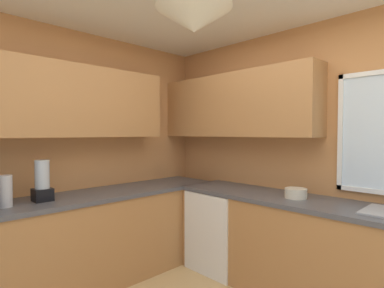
{
  "coord_description": "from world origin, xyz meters",
  "views": [
    {
      "loc": [
        1.23,
        -1.22,
        1.49
      ],
      "look_at": [
        -0.75,
        0.72,
        1.39
      ],
      "focal_mm": 28.31,
      "sensor_mm": 36.0,
      "label": 1
    }
  ],
  "objects": [
    {
      "name": "dishwasher",
      "position": [
        -0.9,
        1.34,
        0.43
      ],
      "size": [
        0.6,
        0.6,
        0.85
      ],
      "primitive_type": "cube",
      "color": "white",
      "rests_on": "ground_plane"
    },
    {
      "name": "room_shell",
      "position": [
        -0.77,
        0.55,
        1.81
      ],
      "size": [
        3.86,
        3.49,
        2.61
      ],
      "color": "#C6844C",
      "rests_on": "ground_plane"
    },
    {
      "name": "bowl",
      "position": [
        -0.06,
        1.37,
        0.94
      ],
      "size": [
        0.2,
        0.2,
        0.09
      ],
      "primitive_type": "cylinder",
      "color": "beige",
      "rests_on": "counter_run_back"
    },
    {
      "name": "counter_run_back",
      "position": [
        0.21,
        1.37,
        0.45
      ],
      "size": [
        2.95,
        0.65,
        0.9
      ],
      "color": "#AD7542",
      "rests_on": "ground_plane"
    },
    {
      "name": "counter_run_left",
      "position": [
        -1.56,
        0.0,
        0.45
      ],
      "size": [
        0.65,
        3.1,
        0.9
      ],
      "color": "#AD7542",
      "rests_on": "ground_plane"
    },
    {
      "name": "blender_appliance",
      "position": [
        -1.56,
        -0.32,
        1.06
      ],
      "size": [
        0.15,
        0.15,
        0.36
      ],
      "color": "black",
      "rests_on": "counter_run_left"
    },
    {
      "name": "kettle",
      "position": [
        -1.54,
        -0.61,
        1.02
      ],
      "size": [
        0.11,
        0.11,
        0.26
      ],
      "primitive_type": "cylinder",
      "color": "#B7B7BC",
      "rests_on": "counter_run_left"
    }
  ]
}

